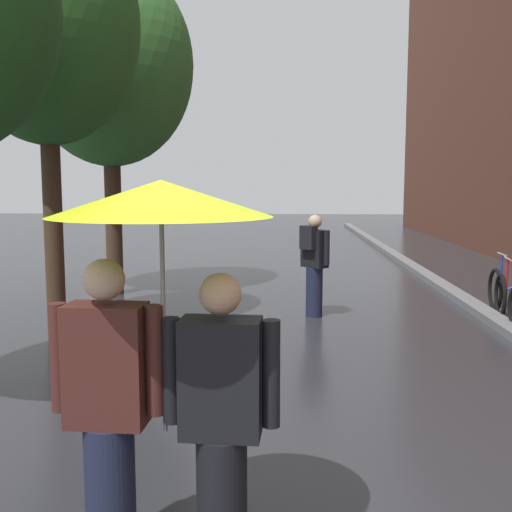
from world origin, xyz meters
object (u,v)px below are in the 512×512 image
pedestrian_walking_midground (314,262)px  couple_under_umbrella (162,322)px  street_tree_2 (109,66)px  street_tree_1 (45,24)px

pedestrian_walking_midground → couple_under_umbrella: bearing=-99.5°
couple_under_umbrella → pedestrian_walking_midground: couple_under_umbrella is taller
street_tree_2 → street_tree_1: bearing=-88.7°
street_tree_1 → pedestrian_walking_midground: (3.59, 1.29, -3.28)m
street_tree_2 → pedestrian_walking_midground: street_tree_2 is taller
street_tree_1 → street_tree_2: size_ratio=0.95×
street_tree_1 → street_tree_2: street_tree_2 is taller
street_tree_2 → couple_under_umbrella: street_tree_2 is taller
couple_under_umbrella → pedestrian_walking_midground: bearing=80.5°
street_tree_1 → couple_under_umbrella: bearing=-63.4°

